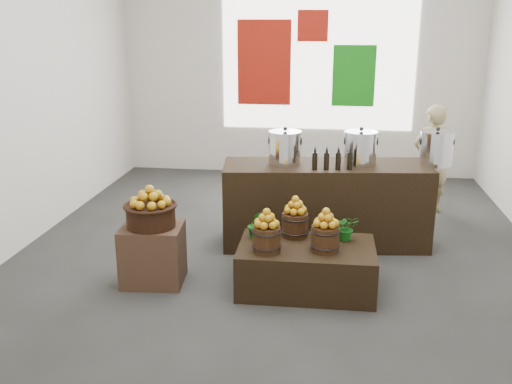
# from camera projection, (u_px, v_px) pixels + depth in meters

# --- Properties ---
(ground) EXTENTS (7.00, 7.00, 0.00)m
(ground) POSITION_uv_depth(u_px,v_px,m) (279.00, 248.00, 6.76)
(ground) COLOR #32322F
(ground) RESTS_ON ground
(back_wall) EXTENTS (6.00, 0.04, 4.00)m
(back_wall) POSITION_uv_depth(u_px,v_px,m) (300.00, 57.00, 9.50)
(back_wall) COLOR beige
(back_wall) RESTS_ON ground
(back_opening) EXTENTS (3.20, 0.02, 2.40)m
(back_opening) POSITION_uv_depth(u_px,v_px,m) (318.00, 57.00, 9.44)
(back_opening) COLOR white
(back_opening) RESTS_ON back_wall
(deco_red_left) EXTENTS (0.90, 0.04, 1.40)m
(deco_red_left) POSITION_uv_depth(u_px,v_px,m) (264.00, 63.00, 9.58)
(deco_red_left) COLOR #9A170B
(deco_red_left) RESTS_ON back_wall
(deco_green_right) EXTENTS (0.70, 0.04, 1.00)m
(deco_green_right) POSITION_uv_depth(u_px,v_px,m) (354.00, 76.00, 9.45)
(deco_green_right) COLOR #127612
(deco_green_right) RESTS_ON back_wall
(deco_red_upper) EXTENTS (0.50, 0.04, 0.50)m
(deco_red_upper) POSITION_uv_depth(u_px,v_px,m) (313.00, 26.00, 9.30)
(deco_red_upper) COLOR #9A170B
(deco_red_upper) RESTS_ON back_wall
(crate) EXTENTS (0.65, 0.54, 0.61)m
(crate) POSITION_uv_depth(u_px,v_px,m) (153.00, 254.00, 5.79)
(crate) COLOR #4F3725
(crate) RESTS_ON ground
(wicker_basket) EXTENTS (0.49, 0.49, 0.22)m
(wicker_basket) POSITION_uv_depth(u_px,v_px,m) (151.00, 216.00, 5.67)
(wicker_basket) COLOR black
(wicker_basket) RESTS_ON crate
(apples_in_basket) EXTENTS (0.38, 0.38, 0.20)m
(apples_in_basket) POSITION_uv_depth(u_px,v_px,m) (150.00, 196.00, 5.61)
(apples_in_basket) COLOR #991E04
(apples_in_basket) RESTS_ON wicker_basket
(display_table) EXTENTS (1.35, 0.84, 0.46)m
(display_table) POSITION_uv_depth(u_px,v_px,m) (306.00, 267.00, 5.67)
(display_table) COLOR black
(display_table) RESTS_ON ground
(apple_bucket_front_left) EXTENTS (0.27, 0.27, 0.25)m
(apple_bucket_front_left) POSITION_uv_depth(u_px,v_px,m) (266.00, 239.00, 5.43)
(apple_bucket_front_left) COLOR #3E2211
(apple_bucket_front_left) RESTS_ON display_table
(apples_in_bucket_front_left) EXTENTS (0.20, 0.20, 0.18)m
(apples_in_bucket_front_left) POSITION_uv_depth(u_px,v_px,m) (267.00, 218.00, 5.37)
(apples_in_bucket_front_left) COLOR #991E04
(apples_in_bucket_front_left) RESTS_ON apple_bucket_front_left
(apple_bucket_front_right) EXTENTS (0.27, 0.27, 0.25)m
(apple_bucket_front_right) POSITION_uv_depth(u_px,v_px,m) (325.00, 239.00, 5.45)
(apple_bucket_front_right) COLOR #3E2211
(apple_bucket_front_right) RESTS_ON display_table
(apples_in_bucket_front_right) EXTENTS (0.20, 0.20, 0.18)m
(apples_in_bucket_front_right) POSITION_uv_depth(u_px,v_px,m) (326.00, 218.00, 5.39)
(apples_in_bucket_front_right) COLOR #991E04
(apples_in_bucket_front_right) RESTS_ON apple_bucket_front_right
(apple_bucket_rear) EXTENTS (0.27, 0.27, 0.25)m
(apple_bucket_rear) POSITION_uv_depth(u_px,v_px,m) (295.00, 225.00, 5.82)
(apple_bucket_rear) COLOR #3E2211
(apple_bucket_rear) RESTS_ON display_table
(apples_in_bucket_rear) EXTENTS (0.20, 0.20, 0.18)m
(apples_in_bucket_rear) POSITION_uv_depth(u_px,v_px,m) (295.00, 205.00, 5.75)
(apples_in_bucket_rear) COLOR #991E04
(apples_in_bucket_rear) RESTS_ON apple_bucket_rear
(herb_garnish_right) EXTENTS (0.27, 0.25, 0.26)m
(herb_garnish_right) POSITION_uv_depth(u_px,v_px,m) (346.00, 228.00, 5.71)
(herb_garnish_right) COLOR #125614
(herb_garnish_right) RESTS_ON display_table
(herb_garnish_left) EXTENTS (0.19, 0.17, 0.28)m
(herb_garnish_left) POSITION_uv_depth(u_px,v_px,m) (255.00, 224.00, 5.77)
(herb_garnish_left) COLOR #125614
(herb_garnish_left) RESTS_ON display_table
(counter) EXTENTS (2.47, 1.04, 0.98)m
(counter) POSITION_uv_depth(u_px,v_px,m) (325.00, 204.00, 6.77)
(counter) COLOR black
(counter) RESTS_ON ground
(stock_pot_left) EXTENTS (0.37, 0.37, 0.37)m
(stock_pot_left) POSITION_uv_depth(u_px,v_px,m) (285.00, 149.00, 6.58)
(stock_pot_left) COLOR silver
(stock_pot_left) RESTS_ON counter
(stock_pot_center) EXTENTS (0.37, 0.37, 0.37)m
(stock_pot_center) POSITION_uv_depth(u_px,v_px,m) (360.00, 149.00, 6.57)
(stock_pot_center) COLOR silver
(stock_pot_center) RESTS_ON counter
(stock_pot_right) EXTENTS (0.37, 0.37, 0.37)m
(stock_pot_right) POSITION_uv_depth(u_px,v_px,m) (436.00, 149.00, 6.55)
(stock_pot_right) COLOR silver
(stock_pot_right) RESTS_ON counter
(oil_cruets) EXTENTS (0.35, 0.11, 0.27)m
(oil_cruets) POSITION_uv_depth(u_px,v_px,m) (330.00, 158.00, 6.35)
(oil_cruets) COLOR black
(oil_cruets) RESTS_ON counter
(shopper) EXTENTS (0.64, 0.53, 1.51)m
(shopper) POSITION_uv_depth(u_px,v_px,m) (431.00, 159.00, 7.81)
(shopper) COLOR tan
(shopper) RESTS_ON ground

